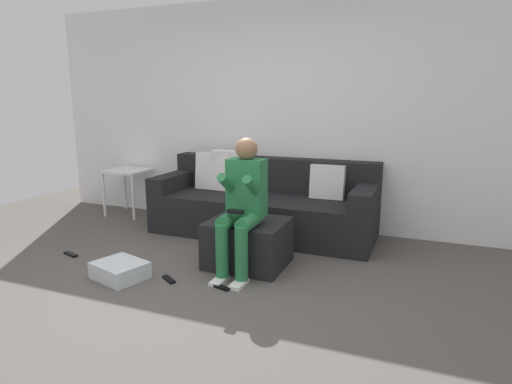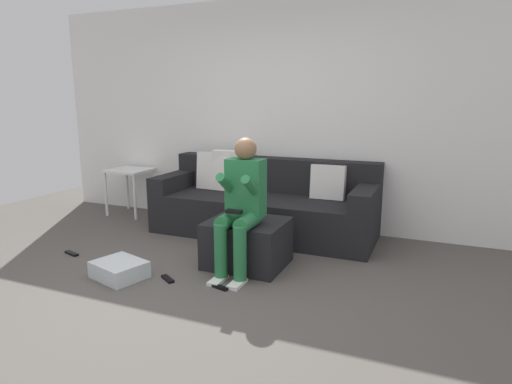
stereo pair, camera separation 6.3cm
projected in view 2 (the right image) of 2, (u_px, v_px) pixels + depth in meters
name	position (u px, v px, depth m)	size (l,w,h in m)	color
ground_plane	(166.00, 304.00, 3.31)	(8.04, 8.04, 0.00)	#544F49
wall_back	(278.00, 115.00, 5.22)	(6.18, 0.10, 2.66)	white
couch_sectional	(264.00, 205.00, 5.02)	(2.49, 0.92, 0.92)	black
ottoman	(247.00, 243.00, 4.05)	(0.70, 0.60, 0.43)	black
person_seated	(241.00, 201.00, 3.79)	(0.33, 0.59, 1.19)	#26723F
storage_bin	(119.00, 270.00, 3.79)	(0.42, 0.35, 0.14)	silver
side_table	(130.00, 177.00, 5.82)	(0.52, 0.49, 0.61)	white
remote_near_ottoman	(220.00, 287.00, 3.58)	(0.16, 0.04, 0.02)	black
remote_by_storage_bin	(168.00, 279.00, 3.74)	(0.17, 0.05, 0.02)	black
remote_under_side_table	(72.00, 253.00, 4.36)	(0.19, 0.05, 0.02)	black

